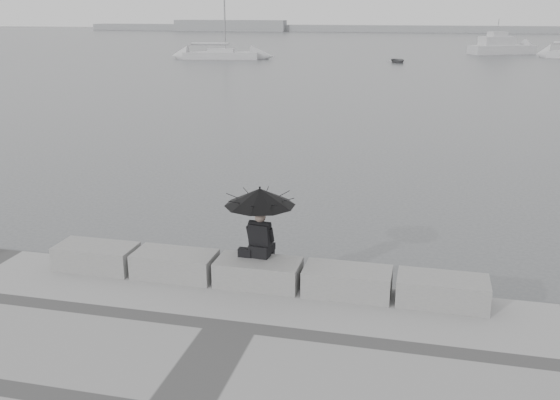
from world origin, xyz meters
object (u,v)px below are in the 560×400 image
(seated_person, at_px, (260,204))
(motor_cruiser, at_px, (502,47))
(dinghy, at_px, (398,60))
(sailboat_left, at_px, (221,55))

(seated_person, distance_m, motor_cruiser, 77.06)
(seated_person, height_order, motor_cruiser, motor_cruiser)
(motor_cruiser, distance_m, dinghy, 20.96)
(seated_person, xyz_separation_m, dinghy, (-0.75, 59.18, -1.80))
(sailboat_left, xyz_separation_m, dinghy, (20.28, -0.42, -0.28))
(sailboat_left, distance_m, motor_cruiser, 36.50)
(seated_person, relative_size, dinghy, 0.49)
(seated_person, height_order, sailboat_left, sailboat_left)
(seated_person, distance_m, sailboat_left, 63.21)
(motor_cruiser, bearing_deg, dinghy, -151.78)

